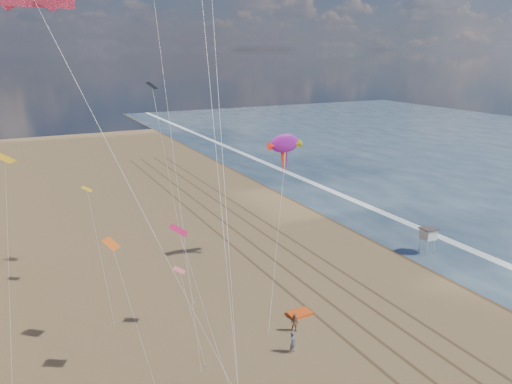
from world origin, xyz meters
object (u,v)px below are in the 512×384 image
kite_flyer_a (293,342)px  grounded_kite (299,313)px  show_kite (285,144)px  lifeguard_stand (428,234)px  kite_flyer_b (295,323)px

kite_flyer_a → grounded_kite: bearing=24.0°
show_kite → kite_flyer_a: 21.97m
grounded_kite → lifeguard_stand: bearing=13.8°
kite_flyer_b → grounded_kite: bearing=94.6°
lifeguard_stand → kite_flyer_b: bearing=-161.2°
lifeguard_stand → show_kite: 19.71m
grounded_kite → show_kite: 18.03m
show_kite → kite_flyer_b: show_kite is taller
lifeguard_stand → show_kite: (-15.36, 6.31, 10.61)m
lifeguard_stand → kite_flyer_a: 25.80m
lifeguard_stand → show_kite: bearing=157.7°
lifeguard_stand → grounded_kite: bearing=-165.1°
grounded_kite → kite_flyer_a: (-3.43, -4.64, 0.74)m
show_kite → kite_flyer_a: show_kite is taller
grounded_kite → kite_flyer_b: size_ratio=1.34×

